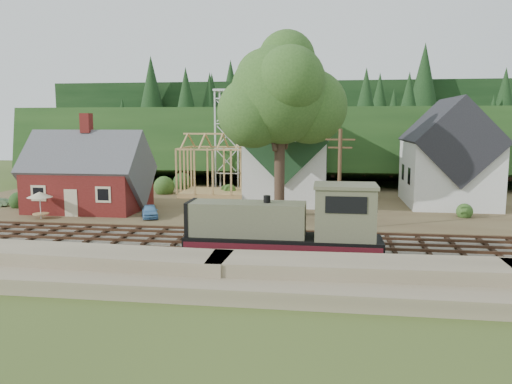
# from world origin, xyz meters

# --- Properties ---
(ground) EXTENTS (140.00, 140.00, 0.00)m
(ground) POSITION_xyz_m (0.00, 0.00, 0.00)
(ground) COLOR #384C1E
(ground) RESTS_ON ground
(embankment) EXTENTS (64.00, 5.00, 1.60)m
(embankment) POSITION_xyz_m (0.00, -8.50, 0.00)
(embankment) COLOR #7F7259
(embankment) RESTS_ON ground
(railroad_bed) EXTENTS (64.00, 11.00, 0.16)m
(railroad_bed) POSITION_xyz_m (0.00, 0.00, 0.08)
(railroad_bed) COLOR #726B5B
(railroad_bed) RESTS_ON ground
(village_flat) EXTENTS (64.00, 26.00, 0.30)m
(village_flat) POSITION_xyz_m (0.00, 18.00, 0.15)
(village_flat) COLOR brown
(village_flat) RESTS_ON ground
(hillside) EXTENTS (70.00, 28.96, 12.74)m
(hillside) POSITION_xyz_m (0.00, 42.00, 0.00)
(hillside) COLOR #1E3F19
(hillside) RESTS_ON ground
(ridge) EXTENTS (80.00, 20.00, 12.00)m
(ridge) POSITION_xyz_m (0.00, 58.00, 0.00)
(ridge) COLOR black
(ridge) RESTS_ON ground
(depot) EXTENTS (10.80, 7.41, 9.00)m
(depot) POSITION_xyz_m (-16.00, 11.00, 3.21)
(depot) COLOR #551613
(depot) RESTS_ON village_flat
(church) EXTENTS (8.40, 15.17, 13.00)m
(church) POSITION_xyz_m (2.00, 19.68, 5.18)
(church) COLOR silver
(church) RESTS_ON village_flat
(farmhouse) EXTENTS (8.40, 10.80, 10.60)m
(farmhouse) POSITION_xyz_m (18.00, 19.00, 4.87)
(farmhouse) COLOR silver
(farmhouse) RESTS_ON village_flat
(timber_frame) EXTENTS (8.20, 6.20, 6.99)m
(timber_frame) POSITION_xyz_m (-6.00, 22.00, 3.27)
(timber_frame) COLOR tan
(timber_frame) RESTS_ON village_flat
(lattice_tower) EXTENTS (3.20, 3.20, 12.12)m
(lattice_tower) POSITION_xyz_m (-6.00, 28.00, 10.03)
(lattice_tower) COLOR silver
(lattice_tower) RESTS_ON village_flat
(big_tree) EXTENTS (10.90, 8.40, 14.70)m
(big_tree) POSITION_xyz_m (2.17, 10.08, 10.22)
(big_tree) COLOR #38281E
(big_tree) RESTS_ON village_flat
(telegraph_pole_near) EXTENTS (2.20, 0.28, 8.00)m
(telegraph_pole_near) POSITION_xyz_m (7.00, 5.20, 4.25)
(telegraph_pole_near) COLOR #4C331E
(telegraph_pole_near) RESTS_ON ground
(locomotive) EXTENTS (11.72, 2.93, 4.69)m
(locomotive) POSITION_xyz_m (3.90, -3.00, 2.09)
(locomotive) COLOR black
(locomotive) RESTS_ON railroad_bed
(car_blue) EXTENTS (2.43, 3.51, 1.11)m
(car_blue) POSITION_xyz_m (-9.05, 8.01, 0.86)
(car_blue) COLOR #63A1D5
(car_blue) RESTS_ON village_flat
(patio_set) EXTENTS (2.09, 2.09, 2.33)m
(patio_set) POSITION_xyz_m (-18.09, 6.19, 2.28)
(patio_set) COLOR silver
(patio_set) RESTS_ON village_flat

